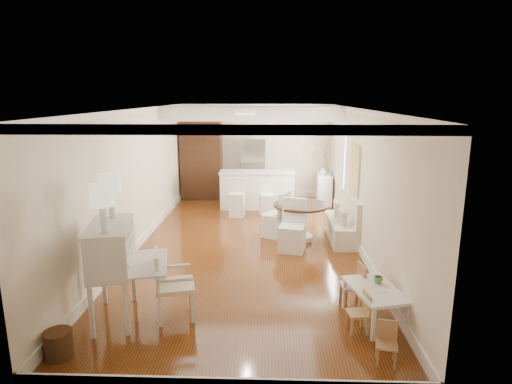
# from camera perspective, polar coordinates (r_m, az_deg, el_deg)

# --- Properties ---
(room) EXTENTS (9.00, 9.04, 2.82)m
(room) POSITION_cam_1_polar(r_m,az_deg,el_deg) (8.79, -0.79, 5.75)
(room) COLOR brown
(room) RESTS_ON ground
(secretary_bureau) EXTENTS (1.28, 1.30, 1.37)m
(secretary_bureau) POSITION_cam_1_polar(r_m,az_deg,el_deg) (6.28, -18.59, -10.09)
(secretary_bureau) COLOR beige
(secretary_bureau) RESTS_ON ground
(gustavian_armchair) EXTENTS (0.69, 0.69, 0.98)m
(gustavian_armchair) POSITION_cam_1_polar(r_m,az_deg,el_deg) (6.18, -10.77, -11.98)
(gustavian_armchair) COLOR silver
(gustavian_armchair) RESTS_ON ground
(wicker_basket) EXTENTS (0.43, 0.43, 0.33)m
(wicker_basket) POSITION_cam_1_polar(r_m,az_deg,el_deg) (5.89, -24.84, -17.93)
(wicker_basket) COLOR #482B16
(wicker_basket) RESTS_ON ground
(kids_table) EXTENTS (0.81, 1.09, 0.49)m
(kids_table) POSITION_cam_1_polar(r_m,az_deg,el_deg) (6.29, 15.49, -14.29)
(kids_table) COLOR white
(kids_table) RESTS_ON ground
(kids_chair_a) EXTENTS (0.30, 0.30, 0.55)m
(kids_chair_a) POSITION_cam_1_polar(r_m,az_deg,el_deg) (5.97, 13.43, -15.36)
(kids_chair_a) COLOR tan
(kids_chair_a) RESTS_ON ground
(kids_chair_b) EXTENTS (0.36, 0.36, 0.65)m
(kids_chair_b) POSITION_cam_1_polar(r_m,az_deg,el_deg) (6.60, 12.68, -11.99)
(kids_chair_b) COLOR #AF754F
(kids_chair_b) RESTS_ON ground
(kids_chair_c) EXTENTS (0.29, 0.29, 0.51)m
(kids_chair_c) POSITION_cam_1_polar(r_m,az_deg,el_deg) (5.45, 17.01, -18.78)
(kids_chair_c) COLOR #9E7147
(kids_chair_c) RESTS_ON ground
(banquette) EXTENTS (0.52, 1.60, 0.98)m
(banquette) POSITION_cam_1_polar(r_m,az_deg,el_deg) (9.38, 11.31, -3.36)
(banquette) COLOR silver
(banquette) RESTS_ON ground
(dining_table) EXTENTS (1.49, 1.49, 0.79)m
(dining_table) POSITION_cam_1_polar(r_m,az_deg,el_deg) (9.24, 5.96, -4.02)
(dining_table) COLOR #412415
(dining_table) RESTS_ON ground
(slip_chair_near) EXTENTS (0.59, 0.61, 1.04)m
(slip_chair_near) POSITION_cam_1_polar(r_m,az_deg,el_deg) (8.56, 4.86, -4.50)
(slip_chair_near) COLOR white
(slip_chair_near) RESTS_ON ground
(slip_chair_far) EXTENTS (0.67, 0.66, 1.01)m
(slip_chair_far) POSITION_cam_1_polar(r_m,az_deg,el_deg) (9.39, 2.61, -2.98)
(slip_chair_far) COLOR white
(slip_chair_far) RESTS_ON ground
(breakfast_counter) EXTENTS (2.05, 0.65, 1.03)m
(breakfast_counter) POSITION_cam_1_polar(r_m,az_deg,el_deg) (11.77, 0.18, 0.31)
(breakfast_counter) COLOR white
(breakfast_counter) RESTS_ON ground
(bar_stool_left) EXTENTS (0.40, 0.40, 0.97)m
(bar_stool_left) POSITION_cam_1_polar(r_m,az_deg,el_deg) (10.96, -2.57, -0.80)
(bar_stool_left) COLOR white
(bar_stool_left) RESTS_ON ground
(bar_stool_right) EXTENTS (0.43, 0.43, 0.91)m
(bar_stool_right) POSITION_cam_1_polar(r_m,az_deg,el_deg) (11.02, 1.51, -0.88)
(bar_stool_right) COLOR white
(bar_stool_right) RESTS_ON ground
(pantry_cabinet) EXTENTS (1.20, 0.60, 2.30)m
(pantry_cabinet) POSITION_cam_1_polar(r_m,az_deg,el_deg) (12.88, -7.27, 4.16)
(pantry_cabinet) COLOR #381E11
(pantry_cabinet) RESTS_ON ground
(fridge) EXTENTS (0.75, 0.65, 1.80)m
(fridge) POSITION_cam_1_polar(r_m,az_deg,el_deg) (12.72, 1.23, 3.02)
(fridge) COLOR silver
(fridge) RESTS_ON ground
(sideboard) EXTENTS (0.43, 0.91, 0.85)m
(sideboard) POSITION_cam_1_polar(r_m,az_deg,el_deg) (12.43, 9.04, 0.41)
(sideboard) COLOR silver
(sideboard) RESTS_ON ground
(pencil_cup) EXTENTS (0.14, 0.14, 0.10)m
(pencil_cup) POSITION_cam_1_polar(r_m,az_deg,el_deg) (6.33, 15.99, -11.19)
(pencil_cup) COLOR #578F53
(pencil_cup) RESTS_ON kids_table
(branch_vase) EXTENTS (0.23, 0.23, 0.21)m
(branch_vase) POSITION_cam_1_polar(r_m,az_deg,el_deg) (12.30, 8.93, 2.79)
(branch_vase) COLOR silver
(branch_vase) RESTS_ON sideboard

